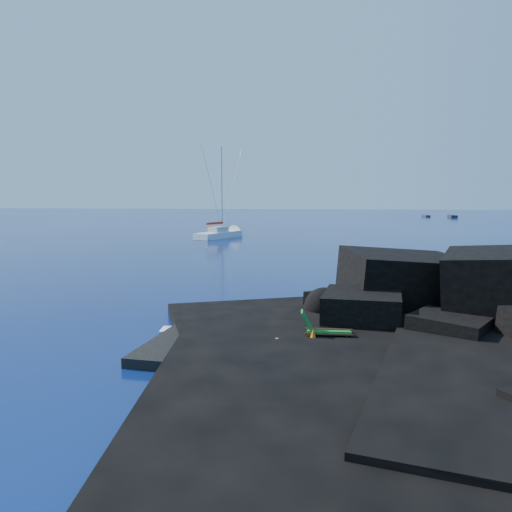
% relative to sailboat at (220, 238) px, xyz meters
% --- Properties ---
extents(ground, '(400.00, 400.00, 0.00)m').
position_rel_sailboat_xyz_m(ground, '(7.01, -48.61, 0.00)').
color(ground, '#030836').
rests_on(ground, ground).
extents(headland, '(24.00, 24.00, 3.60)m').
position_rel_sailboat_xyz_m(headland, '(20.01, -45.61, 0.00)').
color(headland, black).
rests_on(headland, ground).
extents(beach, '(9.08, 6.86, 0.70)m').
position_rel_sailboat_xyz_m(beach, '(11.51, -48.11, 0.00)').
color(beach, black).
rests_on(beach, ground).
extents(surf_foam, '(10.00, 8.00, 0.06)m').
position_rel_sailboat_xyz_m(surf_foam, '(12.01, -43.61, 0.00)').
color(surf_foam, white).
rests_on(surf_foam, ground).
extents(sailboat, '(6.60, 11.72, 12.21)m').
position_rel_sailboat_xyz_m(sailboat, '(0.00, 0.00, 0.00)').
color(sailboat, white).
rests_on(sailboat, ground).
extents(deck_chair, '(1.81, 0.84, 1.23)m').
position_rel_sailboat_xyz_m(deck_chair, '(13.65, -47.95, 0.96)').
color(deck_chair, '#1A7729').
rests_on(deck_chair, beach).
extents(towel, '(2.27, 1.77, 0.05)m').
position_rel_sailboat_xyz_m(towel, '(11.42, -48.90, 0.38)').
color(towel, white).
rests_on(towel, beach).
extents(sunbather, '(1.91, 1.25, 0.25)m').
position_rel_sailboat_xyz_m(sunbather, '(11.42, -48.90, 0.53)').
color(sunbather, tan).
rests_on(sunbather, towel).
extents(marker_cone, '(0.39, 0.39, 0.59)m').
position_rel_sailboat_xyz_m(marker_cone, '(13.10, -48.39, 0.65)').
color(marker_cone, '#D6610B').
rests_on(marker_cone, beach).
extents(distant_boat_a, '(1.69, 4.06, 0.53)m').
position_rel_sailboat_xyz_m(distant_boat_a, '(41.67, 74.52, 0.00)').
color(distant_boat_a, '#2A2A30').
rests_on(distant_boat_a, ground).
extents(distant_boat_b, '(1.76, 5.13, 0.68)m').
position_rel_sailboat_xyz_m(distant_boat_b, '(47.68, 70.99, 0.00)').
color(distant_boat_b, black).
rests_on(distant_boat_b, ground).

